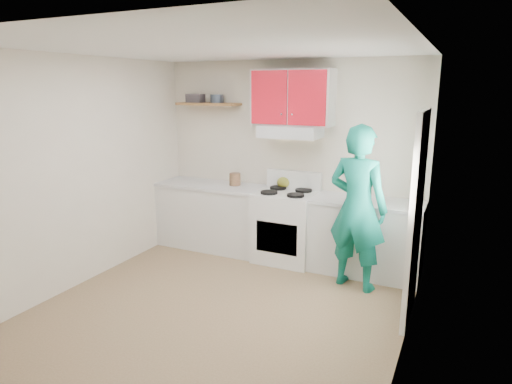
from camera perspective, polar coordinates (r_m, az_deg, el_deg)
The scene contains 21 objects.
floor at distance 4.82m, azimuth -4.56°, elevation -14.64°, with size 3.80×3.80×0.00m, color brown.
ceiling at distance 4.28m, azimuth -5.23°, elevation 17.87°, with size 3.60×3.80×0.04m, color white.
back_wall at distance 6.06m, azimuth 4.21°, elevation 4.16°, with size 3.60×0.04×2.60m, color beige.
front_wall at distance 2.95m, azimuth -23.85°, elevation -6.73°, with size 3.60×0.04×2.60m, color beige.
left_wall at distance 5.48m, azimuth -21.38°, elevation 2.34°, with size 0.04×3.80×2.60m, color beige.
right_wall at distance 3.82m, azimuth 19.21°, elevation -1.94°, with size 0.04×3.80×2.60m, color beige.
door at distance 4.56m, azimuth 19.66°, elevation -3.14°, with size 0.05×0.85×2.05m, color white.
door_glass at distance 4.47m, azimuth 19.73°, elevation 2.13°, with size 0.01×0.55×0.95m, color white.
counter_left at distance 6.43m, azimuth -5.59°, elevation -3.10°, with size 1.52×0.60×0.90m, color silver.
counter_right at distance 5.67m, azimuth 13.79°, elevation -5.68°, with size 1.32×0.60×0.90m, color silver.
stove at distance 5.92m, azimuth 3.83°, elevation -4.41°, with size 0.76×0.65×0.92m, color white.
range_hood at distance 5.77m, azimuth 4.41°, elevation 7.66°, with size 0.76×0.44×0.15m, color silver.
upper_cabinets at distance 5.79m, azimuth 4.68°, elevation 11.90°, with size 1.02×0.33×0.70m, color red.
shelf at distance 6.36m, azimuth -6.07°, elevation 11.08°, with size 0.90×0.30×0.04m, color brown.
books at distance 6.42m, azimuth -7.71°, elevation 11.74°, with size 0.23×0.16×0.12m, color #373136.
tin at distance 6.31m, azimuth -4.98°, elevation 11.76°, with size 0.18×0.18×0.11m, color #333D4C.
kettle at distance 6.05m, azimuth 3.51°, elevation 1.24°, with size 0.18×0.18×0.15m, color olive.
crock at distance 6.20m, azimuth -2.70°, elevation 1.53°, with size 0.16×0.16×0.19m, color brown.
cutting_board at distance 5.53m, azimuth 11.93°, elevation -1.11°, with size 0.32×0.24×0.02m, color olive.
silicone_mat at distance 5.48m, azimuth 17.12°, elevation -1.59°, with size 0.27×0.22×0.01m, color red.
person at distance 5.11m, azimuth 12.79°, elevation -2.00°, with size 0.68×0.45×1.87m, color #0C705D.
Camera 1 is at (2.16, -3.68, 2.25)m, focal length 31.44 mm.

